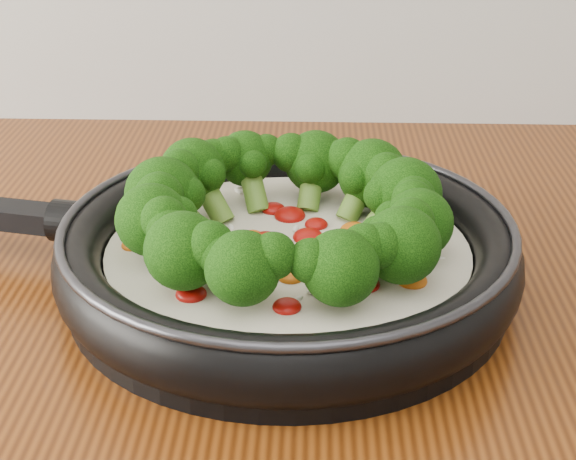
{
  "coord_description": "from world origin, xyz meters",
  "views": [
    {
      "loc": [
        -0.1,
        0.52,
        1.23
      ],
      "look_at": [
        -0.12,
        1.09,
        0.95
      ],
      "focal_mm": 53.84,
      "sensor_mm": 36.0,
      "label": 1
    }
  ],
  "objects": [
    {
      "name": "skillet",
      "position": [
        -0.12,
        1.09,
        0.94
      ],
      "size": [
        0.57,
        0.41,
        0.1
      ],
      "color": "black",
      "rests_on": "counter"
    }
  ]
}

